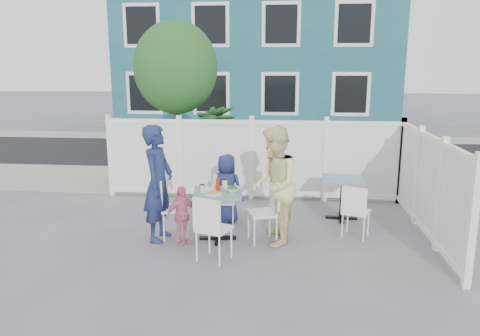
# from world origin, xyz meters

# --- Properties ---
(ground) EXTENTS (80.00, 80.00, 0.00)m
(ground) POSITION_xyz_m (0.00, 0.00, 0.00)
(ground) COLOR slate
(near_sidewalk) EXTENTS (24.00, 2.60, 0.01)m
(near_sidewalk) POSITION_xyz_m (0.00, 3.80, 0.01)
(near_sidewalk) COLOR gray
(near_sidewalk) RESTS_ON ground
(street) EXTENTS (24.00, 5.00, 0.01)m
(street) POSITION_xyz_m (0.00, 7.50, 0.00)
(street) COLOR black
(street) RESTS_ON ground
(far_sidewalk) EXTENTS (24.00, 1.60, 0.01)m
(far_sidewalk) POSITION_xyz_m (0.00, 10.60, 0.01)
(far_sidewalk) COLOR gray
(far_sidewalk) RESTS_ON ground
(building) EXTENTS (11.00, 6.00, 6.00)m
(building) POSITION_xyz_m (-0.50, 14.00, 3.00)
(building) COLOR #1D4F5E
(building) RESTS_ON ground
(fence_back) EXTENTS (5.86, 0.08, 1.60)m
(fence_back) POSITION_xyz_m (0.10, 2.40, 0.78)
(fence_back) COLOR white
(fence_back) RESTS_ON ground
(fence_right) EXTENTS (0.08, 3.66, 1.60)m
(fence_right) POSITION_xyz_m (3.00, 0.60, 0.78)
(fence_right) COLOR white
(fence_right) RESTS_ON ground
(tree) EXTENTS (1.80, 1.62, 3.59)m
(tree) POSITION_xyz_m (-1.60, 3.30, 2.59)
(tree) COLOR #382316
(tree) RESTS_ON ground
(utility_cabinet) EXTENTS (0.73, 0.57, 1.21)m
(utility_cabinet) POSITION_xyz_m (-2.74, 4.00, 0.61)
(utility_cabinet) COLOR yellow
(utility_cabinet) RESTS_ON ground
(potted_shrub_a) EXTENTS (1.44, 1.44, 1.83)m
(potted_shrub_a) POSITION_xyz_m (-0.76, 3.10, 0.91)
(potted_shrub_a) COLOR #194920
(potted_shrub_a) RESTS_ON ground
(potted_shrub_b) EXTENTS (1.31, 1.15, 1.42)m
(potted_shrub_b) POSITION_xyz_m (1.80, 3.00, 0.71)
(potted_shrub_b) COLOR #194920
(potted_shrub_b) RESTS_ON ground
(main_table) EXTENTS (0.81, 0.81, 0.77)m
(main_table) POSITION_xyz_m (-0.24, 0.10, 0.59)
(main_table) COLOR teal
(main_table) RESTS_ON ground
(spare_table) EXTENTS (0.74, 0.74, 0.74)m
(spare_table) POSITION_xyz_m (1.78, 1.30, 0.57)
(spare_table) COLOR teal
(spare_table) RESTS_ON ground
(chair_left) EXTENTS (0.53, 0.54, 0.96)m
(chair_left) POSITION_xyz_m (-1.02, 0.13, 0.56)
(chair_left) COLOR white
(chair_left) RESTS_ON ground
(chair_right) EXTENTS (0.52, 0.53, 0.93)m
(chair_right) POSITION_xyz_m (0.53, 0.11, 0.54)
(chair_right) COLOR white
(chair_right) RESTS_ON ground
(chair_back) EXTENTS (0.40, 0.38, 0.84)m
(chair_back) POSITION_xyz_m (-0.25, 0.87, 0.49)
(chair_back) COLOR white
(chair_back) RESTS_ON ground
(chair_near) EXTENTS (0.54, 0.53, 0.92)m
(chair_near) POSITION_xyz_m (-0.21, -0.74, 0.54)
(chair_near) COLOR white
(chair_near) RESTS_ON ground
(chair_spare) EXTENTS (0.50, 0.49, 0.85)m
(chair_spare) POSITION_xyz_m (1.86, 0.35, 0.50)
(chair_spare) COLOR white
(chair_spare) RESTS_ON ground
(man) EXTENTS (0.49, 0.69, 1.79)m
(man) POSITION_xyz_m (-1.14, 0.03, 0.90)
(man) COLOR navy
(man) RESTS_ON ground
(woman) EXTENTS (0.74, 0.92, 1.79)m
(woman) POSITION_xyz_m (0.62, 0.06, 0.89)
(woman) COLOR #EAD051
(woman) RESTS_ON ground
(boy) EXTENTS (0.66, 0.52, 1.19)m
(boy) POSITION_xyz_m (-0.21, 0.96, 0.59)
(boy) COLOR #1C234E
(boy) RESTS_ON ground
(toddler) EXTENTS (0.54, 0.51, 0.90)m
(toddler) POSITION_xyz_m (-0.75, -0.13, 0.45)
(toddler) COLOR #DA6B8D
(toddler) RESTS_ON ground
(plate_main) EXTENTS (0.26, 0.26, 0.02)m
(plate_main) POSITION_xyz_m (-0.28, -0.05, 0.77)
(plate_main) COLOR white
(plate_main) RESTS_ON main_table
(plate_side) EXTENTS (0.22, 0.22, 0.02)m
(plate_side) POSITION_xyz_m (-0.42, 0.22, 0.77)
(plate_side) COLOR white
(plate_side) RESTS_ON main_table
(salad_bowl) EXTENTS (0.23, 0.23, 0.06)m
(salad_bowl) POSITION_xyz_m (-0.01, 0.14, 0.80)
(salad_bowl) COLOR white
(salad_bowl) RESTS_ON main_table
(coffee_cup_a) EXTENTS (0.08, 0.08, 0.12)m
(coffee_cup_a) POSITION_xyz_m (-0.46, 0.03, 0.83)
(coffee_cup_a) COLOR beige
(coffee_cup_a) RESTS_ON main_table
(coffee_cup_b) EXTENTS (0.09, 0.09, 0.13)m
(coffee_cup_b) POSITION_xyz_m (-0.16, 0.34, 0.83)
(coffee_cup_b) COLOR beige
(coffee_cup_b) RESTS_ON main_table
(ketchup_bottle) EXTENTS (0.06, 0.06, 0.19)m
(ketchup_bottle) POSITION_xyz_m (-0.25, 0.16, 0.86)
(ketchup_bottle) COLOR #B61A07
(ketchup_bottle) RESTS_ON main_table
(salt_shaker) EXTENTS (0.03, 0.03, 0.07)m
(salt_shaker) POSITION_xyz_m (-0.35, 0.33, 0.80)
(salt_shaker) COLOR white
(salt_shaker) RESTS_ON main_table
(pepper_shaker) EXTENTS (0.03, 0.03, 0.07)m
(pepper_shaker) POSITION_xyz_m (-0.30, 0.39, 0.80)
(pepper_shaker) COLOR black
(pepper_shaker) RESTS_ON main_table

